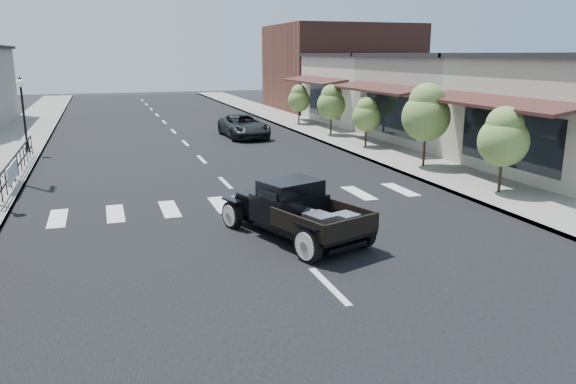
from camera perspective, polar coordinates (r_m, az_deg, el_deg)
name	(u,v)px	position (r m, az deg, el deg)	size (l,w,h in m)	color
ground	(284,242)	(14.34, -0.41, -5.08)	(120.00, 120.00, 0.00)	black
road	(191,149)	(28.60, -9.80, 4.31)	(14.00, 80.00, 0.02)	black
road_markings	(210,168)	(23.74, -7.92, 2.42)	(12.00, 60.00, 0.06)	silver
sidewalk_left	(4,158)	(28.60, -26.89, 3.14)	(3.00, 80.00, 0.15)	gray
sidewalk_right	(347,140)	(31.00, 5.97, 5.28)	(3.00, 80.00, 0.15)	gray
storefront_mid	(473,100)	(32.33, 18.26, 8.91)	(10.00, 9.00, 4.50)	#A89D8D
storefront_far	(392,90)	(39.91, 10.50, 10.18)	(10.00, 9.00, 4.50)	beige
far_building_right	(340,68)	(49.05, 5.35, 12.45)	(11.00, 10.00, 7.00)	brown
railing	(17,163)	(23.46, -25.79, 2.64)	(0.08, 10.00, 1.00)	black
banner	(13,179)	(21.53, -26.14, 1.16)	(0.04, 2.20, 0.60)	silver
lamp_post_c	(24,114)	(29.23, -25.26, 7.14)	(0.36, 0.36, 3.50)	black
small_tree_a	(502,151)	(19.85, 20.94, 3.87)	(1.65, 1.65, 2.75)	olive
small_tree_b	(425,127)	(23.59, 13.78, 6.46)	(1.95, 1.95, 3.26)	olive
small_tree_c	(366,123)	(28.31, 7.94, 6.96)	(1.40, 1.40, 2.34)	olive
small_tree_d	(331,111)	(32.36, 4.40, 8.24)	(1.63, 1.63, 2.72)	olive
small_tree_e	(299,105)	(37.46, 1.12, 8.83)	(1.47, 1.47, 2.46)	olive
hotrod_pickup	(295,210)	(14.37, 0.74, -1.81)	(2.09, 4.47, 1.55)	black
second_car	(244,126)	(32.23, -4.51, 6.67)	(2.15, 4.67, 1.30)	black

